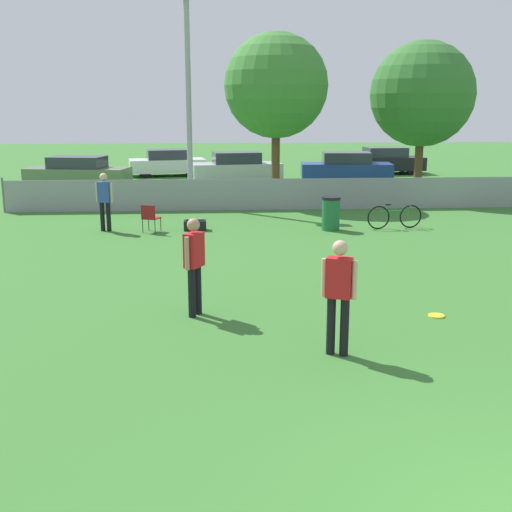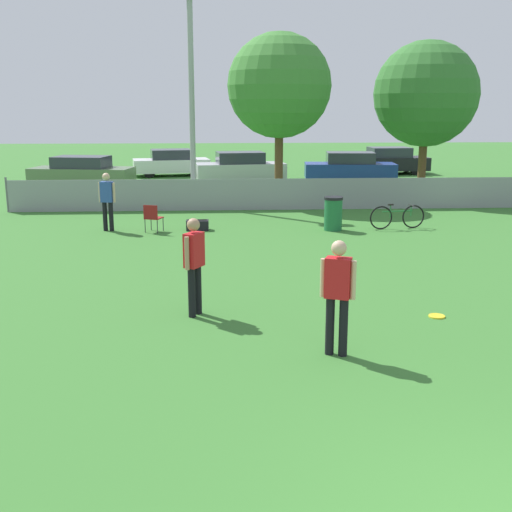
{
  "view_description": "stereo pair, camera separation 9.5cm",
  "coord_description": "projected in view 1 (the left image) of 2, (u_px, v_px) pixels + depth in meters",
  "views": [
    {
      "loc": [
        -2.8,
        -4.41,
        3.58
      ],
      "look_at": [
        -2.08,
        6.38,
        1.05
      ],
      "focal_mm": 45.0,
      "sensor_mm": 36.0,
      "label": 1
    },
    {
      "loc": [
        -2.7,
        -4.41,
        3.58
      ],
      "look_at": [
        -2.08,
        6.38,
        1.05
      ],
      "focal_mm": 45.0,
      "sensor_mm": 36.0,
      "label": 2
    }
  ],
  "objects": [
    {
      "name": "fence_backline",
      "position": [
        293.0,
        194.0,
        22.64
      ],
      "size": [
        20.11,
        0.07,
        1.21
      ],
      "color": "gray",
      "rests_on": "ground_plane"
    },
    {
      "name": "light_pole",
      "position": [
        188.0,
        80.0,
        22.6
      ],
      "size": [
        0.9,
        0.36,
        7.49
      ],
      "color": "#9E9EA3",
      "rests_on": "ground_plane"
    },
    {
      "name": "tree_near_pole",
      "position": [
        276.0,
        86.0,
        23.76
      ],
      "size": [
        3.87,
        3.87,
        6.26
      ],
      "color": "brown",
      "rests_on": "ground_plane"
    },
    {
      "name": "tree_far_right",
      "position": [
        422.0,
        94.0,
        24.88
      ],
      "size": [
        4.06,
        4.06,
        6.07
      ],
      "color": "brown",
      "rests_on": "ground_plane"
    },
    {
      "name": "player_defender_red",
      "position": [
        194.0,
        260.0,
        11.03
      ],
      "size": [
        0.37,
        0.46,
        1.73
      ],
      "rotation": [
        0.0,
        0.0,
        1.05
      ],
      "color": "black",
      "rests_on": "ground_plane"
    },
    {
      "name": "player_thrower_red",
      "position": [
        339.0,
        290.0,
        9.26
      ],
      "size": [
        0.49,
        0.34,
        1.73
      ],
      "rotation": [
        0.0,
        0.0,
        -0.38
      ],
      "color": "black",
      "rests_on": "ground_plane"
    },
    {
      "name": "spectator_in_blue",
      "position": [
        105.0,
        198.0,
        18.62
      ],
      "size": [
        0.49,
        0.29,
        1.7
      ],
      "rotation": [
        0.0,
        0.0,
        2.93
      ],
      "color": "black",
      "rests_on": "ground_plane"
    },
    {
      "name": "frisbee_disc",
      "position": [
        436.0,
        316.0,
        11.2
      ],
      "size": [
        0.28,
        0.28,
        0.03
      ],
      "color": "yellow",
      "rests_on": "ground_plane"
    },
    {
      "name": "folding_chair_sideline",
      "position": [
        150.0,
        216.0,
        18.52
      ],
      "size": [
        0.56,
        0.56,
        0.81
      ],
      "rotation": [
        0.0,
        0.0,
        2.78
      ],
      "color": "#333338",
      "rests_on": "ground_plane"
    },
    {
      "name": "bicycle_sideline",
      "position": [
        395.0,
        217.0,
        19.14
      ],
      "size": [
        1.72,
        0.44,
        0.75
      ],
      "rotation": [
        0.0,
        0.0,
        0.14
      ],
      "color": "black",
      "rests_on": "ground_plane"
    },
    {
      "name": "trash_bin",
      "position": [
        331.0,
        213.0,
        18.89
      ],
      "size": [
        0.55,
        0.55,
        0.99
      ],
      "color": "#1E6638",
      "rests_on": "ground_plane"
    },
    {
      "name": "gear_bag_sideline",
      "position": [
        195.0,
        225.0,
        18.93
      ],
      "size": [
        0.65,
        0.36,
        0.32
      ],
      "color": "black",
      "rests_on": "ground_plane"
    },
    {
      "name": "parked_car_olive",
      "position": [
        78.0,
        172.0,
        28.94
      ],
      "size": [
        4.76,
        2.54,
        1.38
      ],
      "rotation": [
        0.0,
        0.0,
        -0.18
      ],
      "color": "black",
      "rests_on": "ground_plane"
    },
    {
      "name": "parked_car_white",
      "position": [
        167.0,
        163.0,
        33.59
      ],
      "size": [
        4.14,
        2.41,
        1.38
      ],
      "rotation": [
        0.0,
        0.0,
        0.17
      ],
      "color": "black",
      "rests_on": "ground_plane"
    },
    {
      "name": "parked_car_silver",
      "position": [
        237.0,
        168.0,
        30.98
      ],
      "size": [
        4.45,
        2.26,
        1.43
      ],
      "rotation": [
        0.0,
        0.0,
        0.13
      ],
      "color": "black",
      "rests_on": "ground_plane"
    },
    {
      "name": "parked_car_blue",
      "position": [
        346.0,
        167.0,
        31.02
      ],
      "size": [
        4.46,
        2.1,
        1.42
      ],
      "rotation": [
        0.0,
        0.0,
        -0.09
      ],
      "color": "black",
      "rests_on": "ground_plane"
    },
    {
      "name": "parked_car_dark",
      "position": [
        385.0,
        161.0,
        34.65
      ],
      "size": [
        4.15,
        2.0,
        1.42
      ],
      "rotation": [
        0.0,
        0.0,
        0.05
      ],
      "color": "black",
      "rests_on": "ground_plane"
    }
  ]
}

